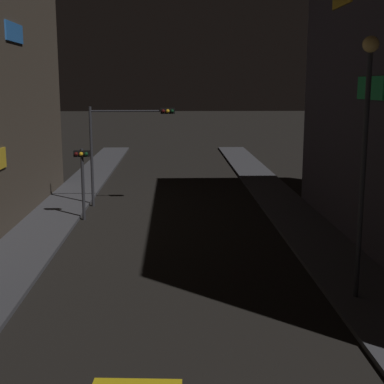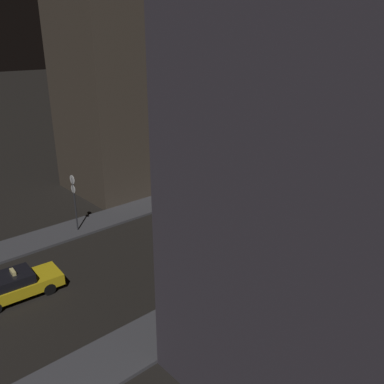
{
  "view_description": "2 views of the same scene",
  "coord_description": "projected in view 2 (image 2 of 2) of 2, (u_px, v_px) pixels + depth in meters",
  "views": [
    {
      "loc": [
        -0.04,
        -2.38,
        6.79
      ],
      "look_at": [
        0.7,
        19.08,
        2.61
      ],
      "focal_mm": 50.99,
      "sensor_mm": 36.0,
      "label": 1
    },
    {
      "loc": [
        18.82,
        0.23,
        12.84
      ],
      "look_at": [
        -1.69,
        18.53,
        2.4
      ],
      "focal_mm": 38.67,
      "sensor_mm": 36.0,
      "label": 2
    }
  ],
  "objects": [
    {
      "name": "taxi",
      "position": [
        16.0,
        285.0,
        21.42
      ],
      "size": [
        2.07,
        4.55,
        1.62
      ],
      "color": "yellow",
      "rests_on": "ground_plane"
    },
    {
      "name": "traffic_light_overhead",
      "position": [
        268.0,
        143.0,
        35.78
      ],
      "size": [
        4.81,
        0.42,
        5.68
      ],
      "color": "#2D2D33",
      "rests_on": "ground_plane"
    },
    {
      "name": "sidewalk_right",
      "position": [
        358.0,
        221.0,
        30.4
      ],
      "size": [
        2.77,
        59.54,
        0.17
      ],
      "primitive_type": "cube",
      "color": "#424247",
      "rests_on": "ground_plane"
    },
    {
      "name": "building_facade_left",
      "position": [
        172.0,
        67.0,
        37.74
      ],
      "size": [
        8.21,
        20.32,
        20.27
      ],
      "color": "#473D33",
      "rests_on": "ground_plane"
    },
    {
      "name": "sign_pole_left",
      "position": [
        74.0,
        197.0,
        27.88
      ],
      "size": [
        0.63,
        0.1,
        4.02
      ],
      "color": "#2D2D33",
      "rests_on": "sidewalk_left"
    },
    {
      "name": "sidewalk_left",
      "position": [
        232.0,
        179.0,
        39.2
      ],
      "size": [
        2.77,
        59.54,
        0.17
      ],
      "primitive_type": "cube",
      "color": "#424247",
      "rests_on": "ground_plane"
    },
    {
      "name": "street_lamp_near_block",
      "position": [
        224.0,
        196.0,
        20.24
      ],
      "size": [
        0.49,
        0.49,
        8.08
      ],
      "color": "#2D2D33",
      "rests_on": "sidewalk_right"
    },
    {
      "name": "traffic_light_left_kerb",
      "position": [
        226.0,
        162.0,
        35.5
      ],
      "size": [
        0.8,
        0.42,
        3.7
      ],
      "color": "#2D2D33",
      "rests_on": "ground_plane"
    }
  ]
}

